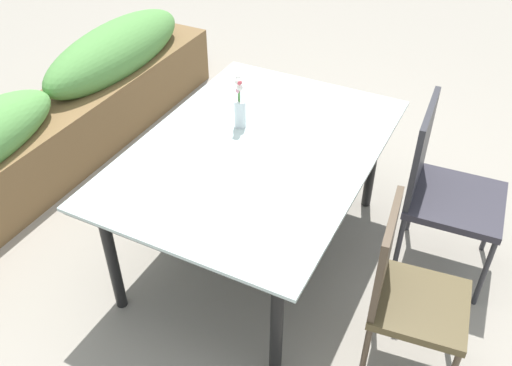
# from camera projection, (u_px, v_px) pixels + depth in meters

# --- Properties ---
(ground_plane) EXTENTS (12.00, 12.00, 0.00)m
(ground_plane) POSITION_uv_depth(u_px,v_px,m) (244.00, 251.00, 3.28)
(ground_plane) COLOR gray
(dining_table) EXTENTS (1.65, 1.17, 0.73)m
(dining_table) POSITION_uv_depth(u_px,v_px,m) (256.00, 157.00, 2.88)
(dining_table) COLOR #B2C6C1
(dining_table) RESTS_ON ground
(chair_near_left) EXTENTS (0.45, 0.45, 0.91)m
(chair_near_left) POSITION_uv_depth(u_px,v_px,m) (406.00, 289.00, 2.38)
(chair_near_left) COLOR brown
(chair_near_left) RESTS_ON ground
(chair_near_right) EXTENTS (0.51, 0.51, 0.99)m
(chair_near_right) POSITION_uv_depth(u_px,v_px,m) (442.00, 184.00, 2.88)
(chair_near_right) COLOR #2E2C35
(chair_near_right) RESTS_ON ground
(flower_vase) EXTENTS (0.06, 0.06, 0.31)m
(flower_vase) POSITION_uv_depth(u_px,v_px,m) (240.00, 107.00, 2.93)
(flower_vase) COLOR silver
(flower_vase) RESTS_ON dining_table
(planter_box) EXTENTS (3.22, 0.50, 0.78)m
(planter_box) POSITION_uv_depth(u_px,v_px,m) (55.00, 120.00, 3.75)
(planter_box) COLOR brown
(planter_box) RESTS_ON ground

